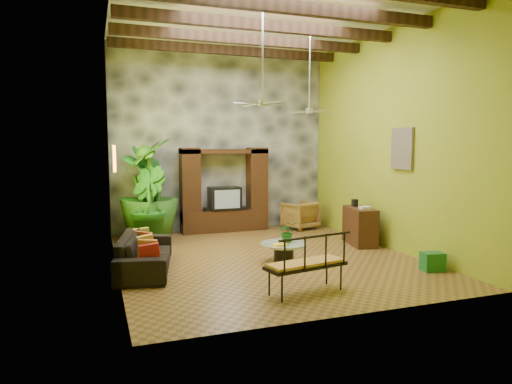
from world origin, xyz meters
name	(u,v)px	position (x,y,z in m)	size (l,w,h in m)	color
ground	(265,257)	(0.00, 0.00, 0.00)	(7.00, 7.00, 0.00)	brown
ceiling	(265,14)	(0.00, 0.00, 5.00)	(6.00, 7.00, 0.02)	silver
back_wall	(221,140)	(0.00, 3.50, 2.50)	(6.00, 0.02, 5.00)	#8EA225
left_wall	(113,139)	(-3.00, 0.00, 2.50)	(0.02, 7.00, 5.00)	#8EA225
right_wall	(387,140)	(3.00, 0.00, 2.50)	(0.02, 7.00, 5.00)	#8EA225
stone_accent_wall	(221,140)	(0.00, 3.44, 2.50)	(5.98, 0.10, 4.98)	#3A3B41
ceiling_beams	(265,26)	(0.00, 0.00, 4.78)	(5.95, 5.36, 0.22)	#331B10
entertainment_center	(225,196)	(0.00, 3.14, 0.97)	(2.40, 0.55, 2.30)	black
ceiling_fan_front	(263,92)	(-0.20, -0.40, 3.40)	(1.28, 1.28, 1.86)	#BBBBC0
ceiling_fan_back	(309,102)	(1.60, 1.20, 3.40)	(1.28, 1.28, 1.86)	#BBBBC0
wall_art_mask	(114,159)	(-2.96, 1.00, 2.10)	(0.06, 0.32, 0.55)	gold
wall_art_painting	(402,149)	(2.96, -0.60, 2.30)	(0.06, 0.70, 0.90)	navy
sofa	(145,253)	(-2.50, -0.17, 0.34)	(2.31, 0.90, 0.68)	black
wicker_armchair	(300,215)	(2.13, 2.78, 0.39)	(0.82, 0.85, 0.77)	olive
tall_plant_a	(146,192)	(-2.15, 2.83, 1.18)	(1.25, 0.84, 2.37)	#195F1C
tall_plant_b	(147,206)	(-2.22, 1.98, 0.95)	(1.04, 0.84, 1.90)	#1A5817
tall_plant_c	(149,189)	(-2.08, 2.67, 1.27)	(1.43, 1.43, 2.55)	#275A17
coffee_table	(284,250)	(0.22, -0.53, 0.26)	(0.95, 0.95, 0.40)	black
centerpiece_plant	(287,232)	(0.34, -0.42, 0.61)	(0.37, 0.32, 0.41)	#175717
yellow_tray	(279,245)	(0.05, -0.69, 0.41)	(0.26, 0.19, 0.03)	yellow
iron_bench	(308,261)	(-0.19, -2.48, 0.55)	(1.43, 0.75, 0.57)	black
side_console	(360,226)	(2.59, 0.41, 0.44)	(0.50, 1.11, 0.89)	#3C1B13
green_bin	(432,261)	(2.65, -2.03, 0.17)	(0.40, 0.30, 0.35)	#1C6B35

